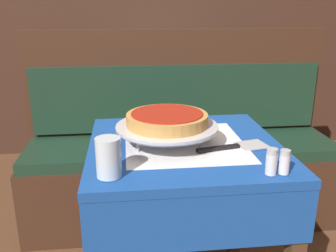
% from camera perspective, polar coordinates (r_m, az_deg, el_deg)
% --- Properties ---
extents(dining_table_front, '(0.68, 0.68, 0.74)m').
position_cam_1_polar(dining_table_front, '(1.40, 2.48, -7.37)').
color(dining_table_front, '#194799').
rests_on(dining_table_front, ground_plane).
extents(dining_table_rear, '(0.68, 0.68, 0.74)m').
position_cam_1_polar(dining_table_rear, '(2.74, 0.16, 5.55)').
color(dining_table_rear, '#1E6B33').
rests_on(dining_table_rear, ground_plane).
extents(booth_bench, '(1.74, 0.48, 1.08)m').
position_cam_1_polar(booth_bench, '(2.19, 1.94, -5.92)').
color(booth_bench, '#3D2316').
rests_on(booth_bench, ground_plane).
extents(back_wall_panel, '(6.00, 0.04, 2.40)m').
position_cam_1_polar(back_wall_panel, '(3.12, -2.96, 17.74)').
color(back_wall_panel, '#3D2319').
rests_on(back_wall_panel, ground_plane).
extents(pizza_pan_stand, '(0.36, 0.36, 0.07)m').
position_cam_1_polar(pizza_pan_stand, '(1.31, -0.15, -0.26)').
color(pizza_pan_stand, '#ADADB2').
rests_on(pizza_pan_stand, dining_table_front).
extents(deep_dish_pizza, '(0.29, 0.29, 0.04)m').
position_cam_1_polar(deep_dish_pizza, '(1.30, -0.15, 1.08)').
color(deep_dish_pizza, '#C68E47').
rests_on(deep_dish_pizza, pizza_pan_stand).
extents(pizza_server, '(0.27, 0.11, 0.01)m').
position_cam_1_polar(pizza_server, '(1.32, 10.12, -3.13)').
color(pizza_server, '#BCBCC1').
rests_on(pizza_server, dining_table_front).
extents(water_glass_near, '(0.07, 0.07, 0.12)m').
position_cam_1_polar(water_glass_near, '(1.09, -9.06, -4.74)').
color(water_glass_near, silver).
rests_on(water_glass_near, dining_table_front).
extents(salt_shaker, '(0.03, 0.03, 0.08)m').
position_cam_1_polar(salt_shaker, '(1.13, 15.49, -5.27)').
color(salt_shaker, silver).
rests_on(salt_shaker, dining_table_front).
extents(pepper_shaker, '(0.03, 0.03, 0.07)m').
position_cam_1_polar(pepper_shaker, '(1.15, 17.34, -5.26)').
color(pepper_shaker, silver).
rests_on(pepper_shaker, dining_table_front).
extents(condiment_caddy, '(0.12, 0.12, 0.16)m').
position_cam_1_polar(condiment_caddy, '(2.79, 1.26, 9.30)').
color(condiment_caddy, black).
rests_on(condiment_caddy, dining_table_rear).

